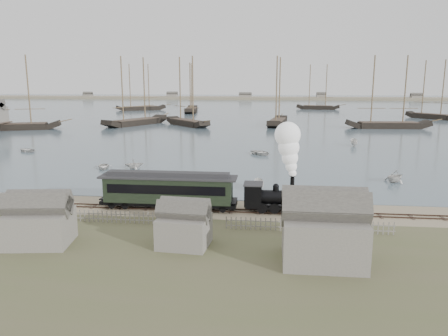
# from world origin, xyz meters

# --- Properties ---
(ground) EXTENTS (600.00, 600.00, 0.00)m
(ground) POSITION_xyz_m (0.00, 0.00, 0.00)
(ground) COLOR tan
(ground) RESTS_ON ground
(harbor_water) EXTENTS (600.00, 336.00, 0.06)m
(harbor_water) POSITION_xyz_m (0.00, 170.00, 0.03)
(harbor_water) COLOR #4A5C6A
(harbor_water) RESTS_ON ground
(rail_track) EXTENTS (120.00, 1.80, 0.16)m
(rail_track) POSITION_xyz_m (0.00, -2.00, 0.04)
(rail_track) COLOR #3B2920
(rail_track) RESTS_ON ground
(picket_fence_west) EXTENTS (19.00, 0.10, 1.20)m
(picket_fence_west) POSITION_xyz_m (-6.50, -7.00, 0.00)
(picket_fence_west) COLOR slate
(picket_fence_west) RESTS_ON ground
(picket_fence_east) EXTENTS (15.00, 0.10, 1.20)m
(picket_fence_east) POSITION_xyz_m (12.50, -7.50, 0.00)
(picket_fence_east) COLOR slate
(picket_fence_east) RESTS_ON ground
(shed_left) EXTENTS (5.00, 4.00, 4.10)m
(shed_left) POSITION_xyz_m (-10.00, -13.00, 0.00)
(shed_left) COLOR slate
(shed_left) RESTS_ON ground
(shed_mid) EXTENTS (4.00, 3.50, 3.60)m
(shed_mid) POSITION_xyz_m (2.00, -12.00, 0.00)
(shed_mid) COLOR slate
(shed_mid) RESTS_ON ground
(shed_right) EXTENTS (6.00, 5.00, 5.10)m
(shed_right) POSITION_xyz_m (13.00, -14.00, 0.00)
(shed_right) COLOR slate
(shed_right) RESTS_ON ground
(far_spit) EXTENTS (500.00, 20.00, 1.80)m
(far_spit) POSITION_xyz_m (0.00, 250.00, 0.00)
(far_spit) COLOR tan
(far_spit) RESTS_ON ground
(locomotive) EXTENTS (7.22, 2.69, 9.00)m
(locomotive) POSITION_xyz_m (10.42, -2.00, 4.16)
(locomotive) COLOR black
(locomotive) RESTS_ON ground
(passenger_coach) EXTENTS (14.39, 2.77, 3.49)m
(passenger_coach) POSITION_xyz_m (-1.71, -2.00, 2.20)
(passenger_coach) COLOR black
(passenger_coach) RESTS_ON ground
(beached_dinghy) EXTENTS (2.87, 3.91, 0.79)m
(beached_dinghy) POSITION_xyz_m (-20.70, 0.04, 0.39)
(beached_dinghy) COLOR silver
(beached_dinghy) RESTS_ON ground
(rowboat_0) EXTENTS (4.14, 3.55, 0.72)m
(rowboat_0) POSITION_xyz_m (-16.56, 17.33, 0.42)
(rowboat_0) COLOR silver
(rowboat_0) RESTS_ON harbor_water
(rowboat_1) EXTENTS (3.38, 3.57, 1.48)m
(rowboat_1) POSITION_xyz_m (-11.96, 18.07, 0.80)
(rowboat_1) COLOR silver
(rowboat_1) RESTS_ON harbor_water
(rowboat_2) EXTENTS (3.31, 1.49, 1.24)m
(rowboat_2) POSITION_xyz_m (7.45, 6.91, 0.68)
(rowboat_2) COLOR silver
(rowboat_2) RESTS_ON harbor_water
(rowboat_3) EXTENTS (5.12, 5.17, 0.88)m
(rowboat_3) POSITION_xyz_m (6.92, 32.56, 0.50)
(rowboat_3) COLOR silver
(rowboat_3) RESTS_ON harbor_water
(rowboat_4) EXTENTS (4.16, 4.22, 1.68)m
(rowboat_4) POSITION_xyz_m (25.31, 13.19, 0.90)
(rowboat_4) COLOR silver
(rowboat_4) RESTS_ON harbor_water
(rowboat_5) EXTENTS (3.84, 1.80, 1.43)m
(rowboat_5) POSITION_xyz_m (25.57, 45.37, 0.78)
(rowboat_5) COLOR silver
(rowboat_5) RESTS_ON harbor_water
(rowboat_6) EXTENTS (3.64, 4.20, 0.73)m
(rowboat_6) POSITION_xyz_m (-37.14, 31.09, 0.42)
(rowboat_6) COLOR silver
(rowboat_6) RESTS_ON harbor_water
(schooner_0) EXTENTS (23.22, 12.65, 20.00)m
(schooner_0) POSITION_xyz_m (-60.12, 65.16, 10.06)
(schooner_0) COLOR black
(schooner_0) RESTS_ON harbor_water
(schooner_1) EXTENTS (15.36, 23.06, 20.00)m
(schooner_1) POSITION_xyz_m (-31.73, 81.04, 10.06)
(schooner_1) COLOR black
(schooner_1) RESTS_ON harbor_water
(schooner_2) EXTENTS (15.87, 17.06, 20.00)m
(schooner_2) POSITION_xyz_m (-15.95, 80.43, 10.06)
(schooner_2) COLOR black
(schooner_2) RESTS_ON harbor_water
(schooner_3) EXTENTS (7.01, 20.12, 20.00)m
(schooner_3) POSITION_xyz_m (10.31, 84.66, 10.06)
(schooner_3) COLOR black
(schooner_3) RESTS_ON harbor_water
(schooner_4) EXTENTS (23.09, 6.82, 20.00)m
(schooner_4) POSITION_xyz_m (40.85, 80.22, 10.06)
(schooner_4) COLOR black
(schooner_4) RESTS_ON harbor_water
(schooner_5) EXTENTS (14.94, 16.40, 20.00)m
(schooner_5) POSITION_xyz_m (63.25, 112.37, 10.06)
(schooner_5) COLOR black
(schooner_5) RESTS_ON harbor_water
(schooner_6) EXTENTS (20.97, 14.61, 20.00)m
(schooner_6) POSITION_xyz_m (-48.70, 141.66, 10.06)
(schooner_6) COLOR black
(schooner_6) RESTS_ON harbor_water
(schooner_7) EXTENTS (7.41, 21.70, 20.00)m
(schooner_7) POSITION_xyz_m (-24.75, 132.92, 10.06)
(schooner_7) COLOR black
(schooner_7) RESTS_ON harbor_water
(schooner_8) EXTENTS (19.43, 7.80, 20.00)m
(schooner_8) POSITION_xyz_m (28.90, 156.24, 10.06)
(schooner_8) COLOR black
(schooner_8) RESTS_ON harbor_water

